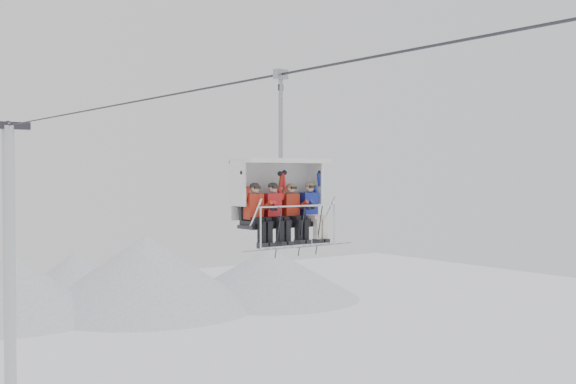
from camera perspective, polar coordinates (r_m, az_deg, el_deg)
lift_tower_right at (r=36.72m, az=-21.14°, el=-6.87°), size 2.00×1.80×13.48m
haul_cable at (r=16.39m, az=-0.00°, el=9.39°), size 0.06×50.00×0.06m
chairlift_carrier at (r=16.56m, az=-0.82°, el=0.11°), size 2.25×1.17×3.98m
skier_far_left at (r=15.88m, az=-2.47°, el=-1.62°), size 0.38×1.69×1.55m
skier_center_left at (r=16.16m, az=-1.02°, el=-1.56°), size 0.38×1.69×1.55m
skier_center_right at (r=16.46m, az=0.43°, el=-1.54°), size 0.38×1.69×1.52m
skier_far_right at (r=16.79m, az=1.90°, el=-1.45°), size 0.38×1.69×1.55m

